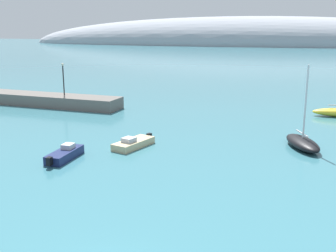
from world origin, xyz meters
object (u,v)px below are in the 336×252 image
motorboat_sand_foreground (133,143)px  harbor_lamp_post (63,75)px  sailboat_black_end_of_line (302,142)px  motorboat_navy_alongside_breakwater (65,154)px

motorboat_sand_foreground → harbor_lamp_post: size_ratio=1.14×
sailboat_black_end_of_line → motorboat_sand_foreground: 15.16m
sailboat_black_end_of_line → harbor_lamp_post: sailboat_black_end_of_line is taller
motorboat_sand_foreground → sailboat_black_end_of_line: bearing=122.2°
motorboat_sand_foreground → harbor_lamp_post: 22.84m
motorboat_navy_alongside_breakwater → motorboat_sand_foreground: bearing=-41.1°
motorboat_navy_alongside_breakwater → harbor_lamp_post: size_ratio=1.06×
harbor_lamp_post → sailboat_black_end_of_line: bearing=-21.0°
motorboat_sand_foreground → harbor_lamp_post: (-16.09, 15.74, 3.84)m
motorboat_sand_foreground → harbor_lamp_post: bearing=-117.3°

